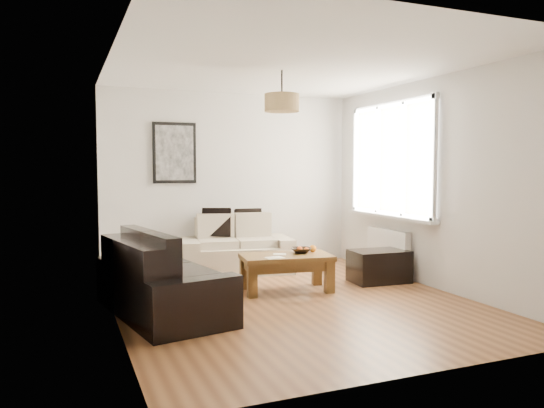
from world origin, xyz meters
name	(u,v)px	position (x,y,z in m)	size (l,w,h in m)	color
floor	(292,301)	(0.00, 0.00, 0.00)	(4.50, 4.50, 0.00)	brown
ceiling	(293,65)	(0.00, 0.00, 2.60)	(3.80, 4.50, 0.00)	white
wall_back	(231,180)	(0.00, 2.25, 1.30)	(3.80, 0.04, 2.60)	silver
wall_front	(424,195)	(0.00, -2.25, 1.30)	(3.80, 0.04, 2.60)	silver
wall_left	(113,187)	(-1.90, 0.00, 1.30)	(0.04, 4.50, 2.60)	silver
wall_right	(432,183)	(1.90, 0.00, 1.30)	(0.04, 4.50, 2.60)	silver
window_bay	(392,160)	(1.86, 0.80, 1.60)	(0.14, 1.90, 1.60)	white
radiator	(388,248)	(1.82, 0.80, 0.38)	(0.10, 0.90, 0.52)	white
poster	(174,153)	(-0.85, 2.22, 1.70)	(0.62, 0.04, 0.87)	black
pendant_shade	(282,103)	(0.00, 0.30, 2.23)	(0.40, 0.40, 0.20)	tan
loveseat_cream	(236,245)	(-0.07, 1.78, 0.38)	(1.54, 0.84, 0.77)	beige
sofa_leather	(163,276)	(-1.43, 0.04, 0.39)	(1.78, 0.87, 0.77)	black
coffee_table	(286,273)	(0.13, 0.47, 0.22)	(1.08, 0.59, 0.44)	brown
ottoman	(379,266)	(1.45, 0.46, 0.21)	(0.73, 0.47, 0.42)	black
cushion_left	(217,223)	(-0.31, 1.97, 0.70)	(0.41, 0.13, 0.41)	black
cushion_right	(248,222)	(0.18, 1.97, 0.69)	(0.39, 0.12, 0.39)	black
fruit_bowl	(301,250)	(0.36, 0.54, 0.47)	(0.25, 0.25, 0.06)	black
orange_a	(307,250)	(0.41, 0.48, 0.48)	(0.07, 0.07, 0.07)	orange
orange_b	(313,249)	(0.53, 0.54, 0.48)	(0.09, 0.09, 0.09)	orange
orange_c	(300,249)	(0.37, 0.59, 0.48)	(0.07, 0.07, 0.07)	#DD4E12
papers	(274,258)	(-0.08, 0.32, 0.44)	(0.21, 0.14, 0.01)	white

